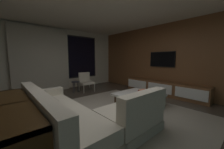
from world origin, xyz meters
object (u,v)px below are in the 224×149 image
(side_stool, at_px, (75,84))
(book_stack_on_coffee_table, at_px, (143,92))
(coffee_table, at_px, (139,99))
(sectional_couch, at_px, (79,117))
(console_table_behind_couch, at_px, (17,124))
(accent_chair_near_window, at_px, (86,81))
(media_console, at_px, (163,88))
(mounted_tv, at_px, (162,59))

(side_stool, bearing_deg, book_stack_on_coffee_table, -73.63)
(book_stack_on_coffee_table, bearing_deg, coffee_table, 128.30)
(sectional_couch, xyz_separation_m, coffee_table, (1.95, 0.10, -0.10))
(sectional_couch, relative_size, book_stack_on_coffee_table, 8.99)
(book_stack_on_coffee_table, bearing_deg, sectional_couch, -179.77)
(coffee_table, distance_m, console_table_behind_couch, 2.87)
(accent_chair_near_window, height_order, side_stool, accent_chair_near_window)
(coffee_table, xyz_separation_m, accent_chair_near_window, (-0.24, 2.62, 0.25))
(sectional_couch, height_order, side_stool, sectional_couch)
(accent_chair_near_window, distance_m, console_table_behind_couch, 3.69)
(media_console, height_order, console_table_behind_couch, console_table_behind_couch)
(sectional_couch, distance_m, book_stack_on_coffee_table, 2.03)
(book_stack_on_coffee_table, height_order, accent_chair_near_window, accent_chair_near_window)
(sectional_couch, xyz_separation_m, console_table_behind_couch, (-0.91, 0.13, 0.13))
(coffee_table, relative_size, media_console, 0.37)
(mounted_tv, xyz_separation_m, console_table_behind_couch, (-4.69, -0.26, -0.93))
(coffee_table, xyz_separation_m, side_stool, (-0.72, 2.61, 0.19))
(side_stool, height_order, media_console, media_console)
(book_stack_on_coffee_table, relative_size, console_table_behind_couch, 0.13)
(coffee_table, xyz_separation_m, book_stack_on_coffee_table, (0.07, -0.09, 0.23))
(mounted_tv, bearing_deg, book_stack_on_coffee_table, -167.63)
(coffee_table, xyz_separation_m, mounted_tv, (1.83, 0.29, 1.16))
(sectional_couch, relative_size, coffee_table, 2.16)
(sectional_couch, bearing_deg, coffee_table, 2.93)
(sectional_couch, xyz_separation_m, accent_chair_near_window, (1.71, 2.72, 0.14))
(coffee_table, distance_m, side_stool, 2.71)
(sectional_couch, bearing_deg, book_stack_on_coffee_table, 0.23)
(coffee_table, bearing_deg, accent_chair_near_window, 95.18)
(coffee_table, distance_m, media_console, 1.65)
(coffee_table, height_order, console_table_behind_couch, console_table_behind_couch)
(media_console, bearing_deg, book_stack_on_coffee_table, -173.21)
(mounted_tv, bearing_deg, side_stool, 137.83)
(sectional_couch, xyz_separation_m, side_stool, (1.23, 2.71, 0.08))
(console_table_behind_couch, bearing_deg, accent_chair_near_window, 44.63)
(coffee_table, distance_m, book_stack_on_coffee_table, 0.26)
(accent_chair_near_window, distance_m, media_console, 3.16)
(coffee_table, bearing_deg, book_stack_on_coffee_table, -51.70)
(book_stack_on_coffee_table, distance_m, console_table_behind_couch, 2.94)
(coffee_table, relative_size, side_stool, 2.52)
(accent_chair_near_window, bearing_deg, side_stool, -178.24)
(sectional_couch, distance_m, accent_chair_near_window, 3.22)
(coffee_table, relative_size, book_stack_on_coffee_table, 4.17)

